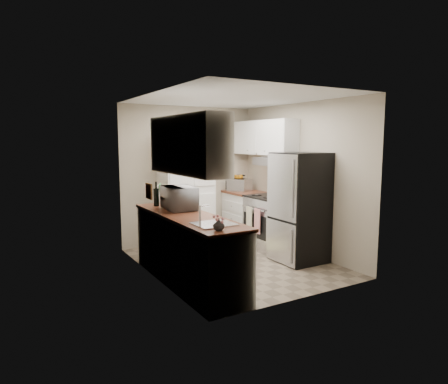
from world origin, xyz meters
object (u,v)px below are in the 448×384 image
Objects in this scene: pantry_cabinet at (186,190)px; electric_range at (270,222)px; refrigerator at (300,207)px; toaster_oven at (240,185)px; microwave at (180,198)px; wine_bottle at (156,195)px.

pantry_cabinet reaches higher than electric_range.
refrigerator is 4.21× the size of toaster_oven.
toaster_oven is at bearing 90.33° from refrigerator.
electric_range is 1.93× the size of microwave.
electric_range is (1.17, -0.93, -0.52)m from pantry_cabinet.
wine_bottle is (-2.03, 0.84, 0.23)m from refrigerator.
electric_range is 0.66× the size of refrigerator.
refrigerator is 1.73m from toaster_oven.
toaster_oven is (-0.04, 0.92, 0.56)m from electric_range.
wine_bottle is at bearing 178.96° from electric_range.
microwave reaches higher than electric_range.
refrigerator is at bearing -92.48° from electric_range.
refrigerator is 5.16× the size of wine_bottle.
wine_bottle reaches higher than electric_range.
pantry_cabinet is 1.77× the size of electric_range.
toaster_oven is (-0.01, 1.72, 0.19)m from refrigerator.
microwave is (-1.88, -0.39, 0.60)m from electric_range.
pantry_cabinet reaches higher than wine_bottle.
pantry_cabinet is at bearing 141.78° from electric_range.
refrigerator is at bearing -22.40° from wine_bottle.
wine_bottle reaches higher than toaster_oven.
electric_range is 2.02m from microwave.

